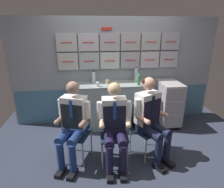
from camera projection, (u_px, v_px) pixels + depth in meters
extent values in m
cube|color=#303647|center=(128.00, 158.00, 3.04)|extent=(4.80, 4.80, 0.04)
cube|color=#959EA7|center=(116.00, 72.00, 3.96)|extent=(4.20, 0.06, 2.15)
cube|color=teal|center=(116.00, 104.00, 4.16)|extent=(4.12, 0.01, 0.73)
cube|color=silver|center=(68.00, 61.00, 3.71)|extent=(0.38, 0.06, 0.33)
cylinder|color=red|center=(68.00, 62.00, 3.67)|extent=(0.21, 0.01, 0.01)
cube|color=#B1BCBC|center=(89.00, 61.00, 3.76)|extent=(0.38, 0.06, 0.33)
cylinder|color=red|center=(89.00, 61.00, 3.72)|extent=(0.21, 0.01, 0.01)
cube|color=silver|center=(110.00, 60.00, 3.81)|extent=(0.38, 0.06, 0.33)
cylinder|color=red|center=(110.00, 61.00, 3.77)|extent=(0.21, 0.01, 0.01)
cube|color=#A8A8B1|center=(130.00, 60.00, 3.86)|extent=(0.38, 0.06, 0.33)
cylinder|color=red|center=(130.00, 60.00, 3.82)|extent=(0.21, 0.01, 0.01)
cube|color=silver|center=(149.00, 60.00, 3.91)|extent=(0.38, 0.06, 0.33)
cylinder|color=red|center=(150.00, 60.00, 3.87)|extent=(0.21, 0.01, 0.01)
cube|color=#B1B5BE|center=(168.00, 59.00, 3.96)|extent=(0.38, 0.06, 0.33)
cylinder|color=red|center=(169.00, 59.00, 3.92)|extent=(0.21, 0.01, 0.01)
cube|color=silver|center=(67.00, 43.00, 3.59)|extent=(0.38, 0.06, 0.33)
cylinder|color=red|center=(66.00, 43.00, 3.55)|extent=(0.21, 0.01, 0.01)
cube|color=silver|center=(88.00, 42.00, 3.64)|extent=(0.38, 0.06, 0.33)
cylinder|color=red|center=(89.00, 42.00, 3.60)|extent=(0.21, 0.01, 0.01)
cube|color=#B3AFB8|center=(110.00, 42.00, 3.69)|extent=(0.38, 0.06, 0.33)
cylinder|color=red|center=(110.00, 42.00, 3.65)|extent=(0.21, 0.01, 0.01)
cube|color=#ADACAE|center=(130.00, 42.00, 3.74)|extent=(0.38, 0.06, 0.33)
cylinder|color=red|center=(131.00, 42.00, 3.70)|extent=(0.21, 0.01, 0.01)
cube|color=#B2B7B2|center=(151.00, 42.00, 3.79)|extent=(0.38, 0.06, 0.33)
cylinder|color=red|center=(151.00, 42.00, 3.75)|extent=(0.21, 0.01, 0.01)
cube|color=#ABA9B1|center=(170.00, 41.00, 3.84)|extent=(0.38, 0.06, 0.33)
cylinder|color=red|center=(171.00, 42.00, 3.80)|extent=(0.21, 0.01, 0.01)
cube|color=red|center=(107.00, 29.00, 3.61)|extent=(0.20, 0.02, 0.05)
cube|color=#A3B1B2|center=(109.00, 106.00, 3.88)|extent=(1.54, 0.52, 0.88)
cube|color=#94A2A3|center=(109.00, 84.00, 3.73)|extent=(1.57, 0.53, 0.03)
sphere|color=black|center=(164.00, 129.00, 3.79)|extent=(0.07, 0.07, 0.07)
sphere|color=black|center=(179.00, 128.00, 3.83)|extent=(0.07, 0.07, 0.07)
sphere|color=black|center=(155.00, 117.00, 4.30)|extent=(0.07, 0.07, 0.07)
sphere|color=black|center=(168.00, 116.00, 4.34)|extent=(0.07, 0.07, 0.07)
cube|color=#AEABAE|center=(168.00, 102.00, 3.91)|extent=(0.40, 0.64, 0.85)
cube|color=#9A969A|center=(173.00, 122.00, 3.70)|extent=(0.35, 0.01, 0.23)
cube|color=#9A969A|center=(175.00, 108.00, 3.61)|extent=(0.35, 0.01, 0.23)
cube|color=#9A969A|center=(177.00, 94.00, 3.51)|extent=(0.35, 0.01, 0.23)
cylinder|color=#28282D|center=(177.00, 88.00, 3.50)|extent=(0.32, 0.02, 0.02)
cylinder|color=#A8AAAF|center=(60.00, 152.00, 2.80)|extent=(0.02, 0.02, 0.43)
cylinder|color=#A8AAAF|center=(83.00, 156.00, 2.72)|extent=(0.02, 0.02, 0.43)
cylinder|color=#A8AAAF|center=(71.00, 139.00, 3.13)|extent=(0.02, 0.02, 0.43)
cylinder|color=#A8AAAF|center=(91.00, 142.00, 3.05)|extent=(0.02, 0.02, 0.43)
cube|color=#122535|center=(75.00, 134.00, 2.85)|extent=(0.52, 0.52, 0.02)
cube|color=#122535|center=(80.00, 116.00, 2.95)|extent=(0.35, 0.16, 0.40)
cylinder|color=#A8AAAF|center=(69.00, 115.00, 2.98)|extent=(0.02, 0.02, 0.40)
cylinder|color=#A8AAAF|center=(90.00, 117.00, 2.90)|extent=(0.02, 0.02, 0.40)
cube|color=black|center=(61.00, 172.00, 2.67)|extent=(0.16, 0.24, 0.06)
cube|color=black|center=(73.00, 174.00, 2.63)|extent=(0.16, 0.24, 0.06)
cylinder|color=navy|center=(61.00, 156.00, 2.62)|extent=(0.10, 0.10, 0.42)
cylinder|color=navy|center=(73.00, 158.00, 2.59)|extent=(0.10, 0.10, 0.42)
cylinder|color=navy|center=(65.00, 135.00, 2.70)|extent=(0.25, 0.39, 0.13)
cylinder|color=navy|center=(76.00, 137.00, 2.66)|extent=(0.25, 0.39, 0.13)
cube|color=navy|center=(75.00, 130.00, 2.83)|extent=(0.38, 0.30, 0.12)
cube|color=white|center=(74.00, 112.00, 2.75)|extent=(0.39, 0.30, 0.46)
cube|color=black|center=(72.00, 117.00, 2.67)|extent=(0.30, 0.12, 0.37)
cube|color=navy|center=(71.00, 109.00, 2.62)|extent=(0.04, 0.02, 0.26)
cylinder|color=white|center=(61.00, 107.00, 2.77)|extent=(0.08, 0.08, 0.25)
cylinder|color=#9C7562|center=(60.00, 119.00, 2.72)|extent=(0.15, 0.24, 0.07)
sphere|color=#9C7562|center=(56.00, 123.00, 2.63)|extent=(0.08, 0.08, 0.08)
cylinder|color=white|center=(88.00, 110.00, 2.69)|extent=(0.08, 0.08, 0.25)
cylinder|color=#9C7562|center=(84.00, 122.00, 2.64)|extent=(0.15, 0.24, 0.07)
sphere|color=#9C7562|center=(81.00, 126.00, 2.55)|extent=(0.08, 0.08, 0.08)
sphere|color=#9C7562|center=(73.00, 88.00, 2.63)|extent=(0.18, 0.18, 0.18)
ellipsoid|color=gray|center=(73.00, 86.00, 2.63)|extent=(0.23, 0.22, 0.13)
cylinder|color=#A8AAAF|center=(103.00, 157.00, 2.70)|extent=(0.02, 0.02, 0.43)
cylinder|color=#A8AAAF|center=(128.00, 155.00, 2.73)|extent=(0.02, 0.02, 0.43)
cylinder|color=#A8AAAF|center=(102.00, 142.00, 3.04)|extent=(0.02, 0.02, 0.43)
cylinder|color=#A8AAAF|center=(124.00, 141.00, 3.07)|extent=(0.02, 0.02, 0.43)
cube|color=#122535|center=(114.00, 136.00, 2.81)|extent=(0.42, 0.42, 0.02)
cube|color=#122535|center=(113.00, 117.00, 2.92)|extent=(0.37, 0.05, 0.40)
cylinder|color=#A8AAAF|center=(101.00, 118.00, 2.89)|extent=(0.02, 0.02, 0.40)
cylinder|color=#A8AAAF|center=(125.00, 117.00, 2.92)|extent=(0.02, 0.02, 0.40)
cube|color=black|center=(110.00, 176.00, 2.60)|extent=(0.10, 0.22, 0.06)
cube|color=black|center=(123.00, 175.00, 2.61)|extent=(0.10, 0.22, 0.06)
cylinder|color=#1C1738|center=(110.00, 160.00, 2.55)|extent=(0.10, 0.10, 0.42)
cylinder|color=#1C1738|center=(123.00, 159.00, 2.57)|extent=(0.10, 0.10, 0.42)
cylinder|color=#1C1738|center=(109.00, 138.00, 2.63)|extent=(0.15, 0.37, 0.13)
cylinder|color=#1C1738|center=(121.00, 138.00, 2.64)|extent=(0.15, 0.37, 0.13)
cube|color=#1C1738|center=(114.00, 131.00, 2.78)|extent=(0.33, 0.22, 0.12)
cube|color=white|center=(114.00, 113.00, 2.71)|extent=(0.35, 0.21, 0.46)
cube|color=black|center=(115.00, 118.00, 2.63)|extent=(0.31, 0.03, 0.36)
cube|color=navy|center=(115.00, 111.00, 2.58)|extent=(0.04, 0.01, 0.26)
cylinder|color=white|center=(100.00, 110.00, 2.68)|extent=(0.08, 0.08, 0.25)
cylinder|color=#DEB88E|center=(102.00, 123.00, 2.63)|extent=(0.08, 0.23, 0.07)
sphere|color=#DEB88E|center=(102.00, 126.00, 2.53)|extent=(0.08, 0.08, 0.08)
cylinder|color=white|center=(128.00, 109.00, 2.71)|extent=(0.08, 0.08, 0.25)
cylinder|color=#DEB88E|center=(127.00, 122.00, 2.66)|extent=(0.08, 0.23, 0.07)
sphere|color=#DEB88E|center=(129.00, 125.00, 2.56)|extent=(0.08, 0.08, 0.08)
sphere|color=#DEB88E|center=(114.00, 89.00, 2.59)|extent=(0.18, 0.18, 0.18)
ellipsoid|color=#4F3D1E|center=(114.00, 88.00, 2.60)|extent=(0.18, 0.17, 0.13)
cylinder|color=#A8AAAF|center=(146.00, 152.00, 2.81)|extent=(0.02, 0.02, 0.43)
cylinder|color=#A8AAAF|center=(162.00, 144.00, 3.00)|extent=(0.02, 0.02, 0.43)
cylinder|color=#A8AAAF|center=(130.00, 140.00, 3.09)|extent=(0.02, 0.02, 0.43)
cylinder|color=#A8AAAF|center=(146.00, 134.00, 3.28)|extent=(0.02, 0.02, 0.43)
cube|color=#122535|center=(147.00, 130.00, 2.97)|extent=(0.54, 0.54, 0.02)
cube|color=#122535|center=(139.00, 113.00, 3.04)|extent=(0.34, 0.19, 0.40)
cylinder|color=#A8AAAF|center=(131.00, 116.00, 2.94)|extent=(0.02, 0.02, 0.40)
cylinder|color=#A8AAAF|center=(148.00, 111.00, 3.13)|extent=(0.02, 0.02, 0.40)
cube|color=black|center=(159.00, 167.00, 2.76)|extent=(0.18, 0.24, 0.06)
cube|color=black|center=(168.00, 163.00, 2.86)|extent=(0.18, 0.24, 0.06)
cylinder|color=#171E38|center=(158.00, 152.00, 2.71)|extent=(0.10, 0.10, 0.42)
cylinder|color=#171E38|center=(167.00, 148.00, 2.81)|extent=(0.10, 0.10, 0.42)
cylinder|color=#171E38|center=(151.00, 133.00, 2.76)|extent=(0.29, 0.40, 0.13)
cylinder|color=#171E38|center=(160.00, 129.00, 2.86)|extent=(0.29, 0.40, 0.13)
cube|color=#171E38|center=(147.00, 126.00, 2.94)|extent=(0.39, 0.33, 0.12)
cube|color=white|center=(147.00, 108.00, 2.86)|extent=(0.41, 0.34, 0.48)
cube|color=black|center=(152.00, 112.00, 2.79)|extent=(0.30, 0.16, 0.38)
cube|color=black|center=(153.00, 105.00, 2.74)|extent=(0.04, 0.03, 0.27)
cylinder|color=white|center=(137.00, 108.00, 2.73)|extent=(0.08, 0.08, 0.26)
cylinder|color=tan|center=(143.00, 119.00, 2.71)|extent=(0.17, 0.24, 0.07)
sphere|color=tan|center=(148.00, 122.00, 2.62)|extent=(0.08, 0.08, 0.08)
cylinder|color=white|center=(157.00, 101.00, 2.95)|extent=(0.08, 0.08, 0.26)
cylinder|color=tan|center=(161.00, 113.00, 2.91)|extent=(0.17, 0.24, 0.07)
sphere|color=tan|center=(166.00, 116.00, 2.82)|extent=(0.08, 0.08, 0.08)
sphere|color=tan|center=(149.00, 84.00, 2.73)|extent=(0.19, 0.19, 0.19)
ellipsoid|color=black|center=(148.00, 82.00, 2.74)|extent=(0.24, 0.24, 0.13)
cylinder|color=silver|center=(94.00, 78.00, 3.76)|extent=(0.08, 0.08, 0.20)
cone|color=silver|center=(93.00, 72.00, 3.72)|extent=(0.08, 0.08, 0.02)
cylinder|color=black|center=(93.00, 71.00, 3.72)|extent=(0.03, 0.03, 0.02)
cylinder|color=#45964F|center=(139.00, 80.00, 3.61)|extent=(0.06, 0.06, 0.19)
cone|color=#45964F|center=(139.00, 74.00, 3.57)|extent=(0.06, 0.06, 0.02)
cylinder|color=#3174C9|center=(139.00, 73.00, 3.56)|extent=(0.03, 0.03, 0.02)
cylinder|color=silver|center=(136.00, 74.00, 3.93)|extent=(0.07, 0.07, 0.26)
cone|color=silver|center=(136.00, 67.00, 3.88)|extent=(0.07, 0.07, 0.02)
cylinder|color=silver|center=(137.00, 66.00, 3.87)|extent=(0.03, 0.03, 0.02)
cylinder|color=silver|center=(136.00, 75.00, 3.85)|extent=(0.07, 0.07, 0.26)
cone|color=silver|center=(136.00, 68.00, 3.80)|extent=(0.07, 0.07, 0.02)
cylinder|color=black|center=(136.00, 67.00, 3.79)|extent=(0.03, 0.03, 0.02)
cylinder|color=silver|center=(98.00, 84.00, 3.53)|extent=(0.06, 0.06, 0.08)
cylinder|color=#382114|center=(98.00, 83.00, 3.52)|extent=(0.05, 0.05, 0.01)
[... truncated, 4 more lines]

